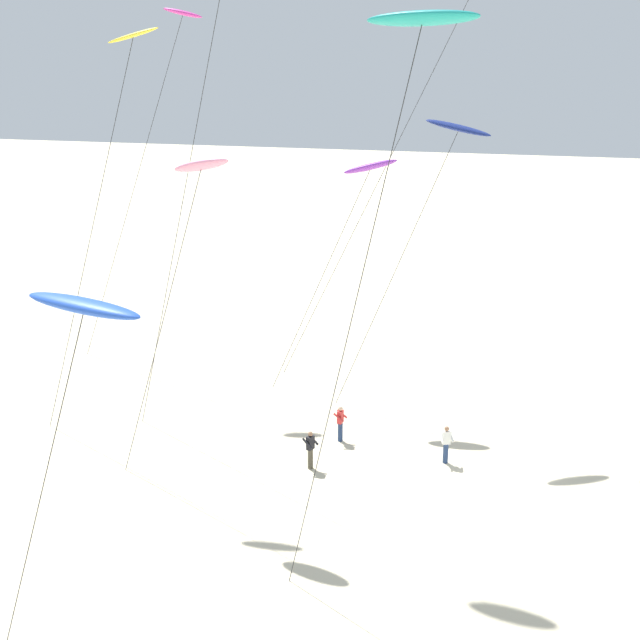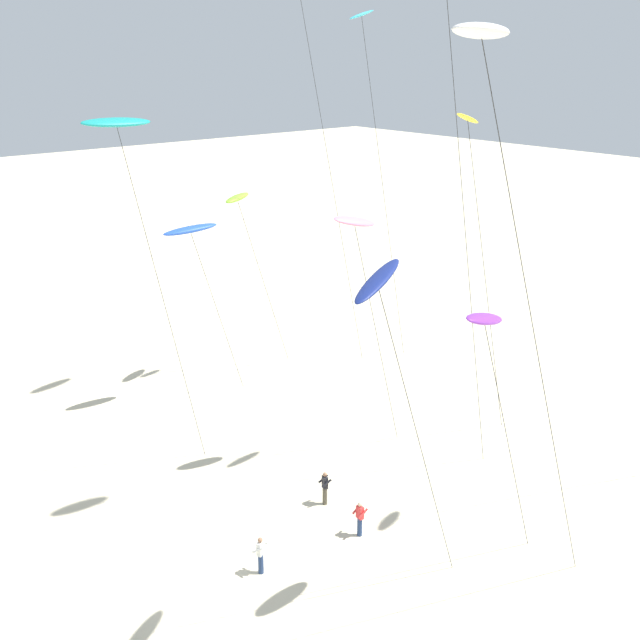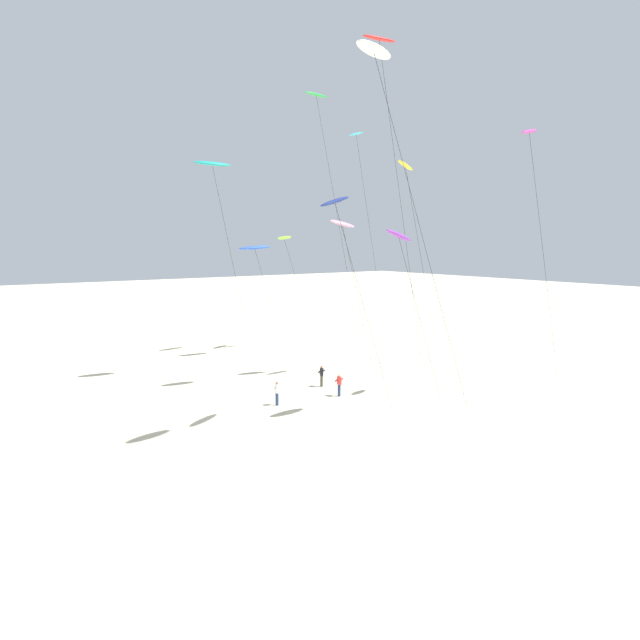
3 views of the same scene
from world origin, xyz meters
TOP-DOWN VIEW (x-y plane):
  - ground_plane at (0.00, 0.00)m, footprint 260.00×260.00m
  - kite_navy at (7.73, 3.09)m, footprint 1.78×6.86m
  - kite_lime at (-14.67, 13.29)m, footprint 1.60×5.27m
  - kite_pink at (-1.82, 10.96)m, footprint 1.06×5.06m
  - kite_red at (2.95, 10.50)m, footprint 1.25×7.49m
  - kite_yellow at (1.09, 15.16)m, footprint 1.10×6.41m
  - kite_blue at (-12.92, 8.88)m, footprint 1.17×5.09m
  - kite_purple at (8.71, 7.25)m, footprint 1.30×6.21m
  - kite_cyan at (-10.22, 19.23)m, footprint 0.88×6.03m
  - kite_teal at (-7.04, 2.10)m, footprint 1.31×5.23m
  - kite_white at (11.45, 2.74)m, footprint 1.91×11.12m
  - kite_magenta at (10.46, 17.58)m, footprint 1.22×7.83m
  - kite_green at (-11.19, 14.96)m, footprint 1.38×7.89m
  - kite_flyer_nearest at (3.03, 7.00)m, footprint 0.57×0.55m
  - kite_flyer_middle at (2.33, 2.18)m, footprint 0.68×0.69m
  - kite_flyer_furthest at (0.16, 7.47)m, footprint 0.67×0.65m

SIDE VIEW (x-z plane):
  - ground_plane at x=0.00m, z-range 0.00..0.00m
  - kite_flyer_nearest at x=3.03m, z-range 0.06..1.73m
  - kite_flyer_middle at x=2.33m, z-range 0.06..1.73m
  - kite_flyer_furthest at x=0.16m, z-range 0.06..1.73m
  - kite_blue at x=-12.92m, z-range 5.12..16.04m
  - kite_purple at x=8.71m, z-range 5.41..17.46m
  - kite_lime at x=-14.67m, z-range 5.59..17.46m
  - kite_pink at x=-1.82m, z-range 5.95..19.06m
  - kite_navy at x=7.73m, z-range 6.35..20.33m
  - kite_yellow at x=1.09m, z-range 7.90..25.44m
  - kite_teal at x=-7.04m, z-range 8.35..25.85m
  - kite_magenta at x=10.46m, z-range 8.70..27.61m
  - kite_white at x=11.45m, z-range 10.00..30.90m
  - kite_cyan at x=-10.22m, z-range 9.95..32.18m
  - kite_green at x=-11.19m, z-range 12.15..37.56m
  - kite_red at x=2.95m, z-range 12.15..37.60m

